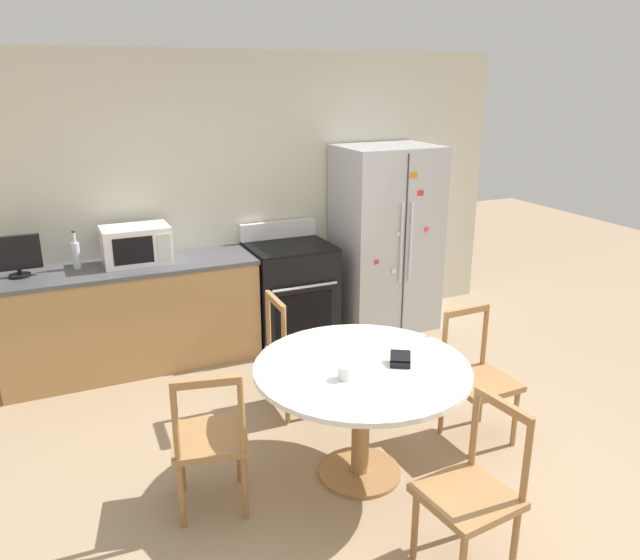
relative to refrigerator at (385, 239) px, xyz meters
name	(u,v)px	position (x,y,z in m)	size (l,w,h in m)	color
ground_plane	(388,479)	(-1.24, -2.23, -0.88)	(14.00, 14.00, 0.00)	#9E8466
back_wall	(247,199)	(-1.24, 0.42, 0.42)	(5.20, 0.10, 2.60)	beige
kitchen_counter	(132,316)	(-2.41, 0.06, -0.43)	(2.10, 0.64, 0.90)	#AD7F4C
refrigerator	(385,239)	(0.00, 0.00, 0.00)	(0.91, 0.73, 1.77)	#B2B5BA
oven_range	(290,292)	(-0.98, 0.03, -0.42)	(0.74, 0.68, 1.08)	black
microwave	(136,245)	(-2.31, 0.10, 0.17)	(0.54, 0.35, 0.31)	white
countertop_tv	(17,255)	(-3.20, 0.10, 0.19)	(0.35, 0.16, 0.33)	black
counter_bottle	(76,254)	(-2.78, 0.14, 0.13)	(0.06, 0.06, 0.31)	silver
dining_table	(362,386)	(-1.37, -2.10, -0.27)	(1.29, 1.29, 0.75)	white
dining_chair_far	(297,355)	(-1.41, -1.19, -0.45)	(0.43, 0.43, 0.90)	#9E7042
dining_chair_near	(472,494)	(-1.24, -3.01, -0.45)	(0.46, 0.46, 0.90)	#9E7042
dining_chair_right	(478,380)	(-0.46, -2.05, -0.45)	(0.43, 0.43, 0.90)	#9E7042
dining_chair_left	(210,441)	(-2.29, -2.02, -0.45)	(0.50, 0.50, 0.90)	#9E7042
candle_glass	(345,373)	(-1.54, -2.21, -0.10)	(0.09, 0.09, 0.08)	silver
wallet	(400,360)	(-1.16, -2.18, -0.11)	(0.17, 0.17, 0.07)	black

